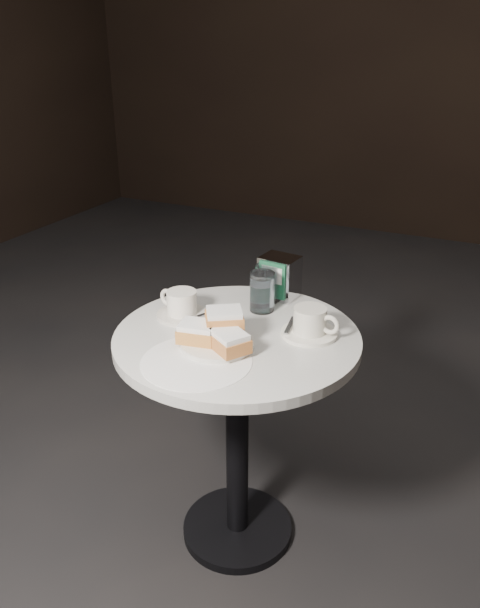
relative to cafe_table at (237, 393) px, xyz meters
name	(u,v)px	position (x,y,z in m)	size (l,w,h in m)	color
ground	(237,531)	(0.00, 0.00, -0.55)	(7.00, 7.00, 0.00)	black
cafe_table	(237,393)	(0.00, 0.00, 0.00)	(0.70, 0.70, 0.74)	black
sugar_spill	(196,362)	(-0.03, -0.19, 0.20)	(0.29, 0.29, 0.00)	white
beignet_plate	(217,335)	(-0.02, -0.09, 0.23)	(0.23, 0.23, 0.10)	silver
coffee_cup_left	(182,305)	(-0.20, 0.04, 0.23)	(0.18, 0.18, 0.08)	beige
coffee_cup_right	(310,324)	(0.19, 0.08, 0.23)	(0.18, 0.17, 0.08)	white
water_glass_left	(267,284)	(-0.01, 0.25, 0.26)	(0.08, 0.08, 0.12)	white
water_glass_right	(262,292)	(0.00, 0.18, 0.26)	(0.10, 0.10, 0.12)	white
napkin_dispenser	(279,277)	(0.01, 0.30, 0.27)	(0.13, 0.11, 0.13)	silver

